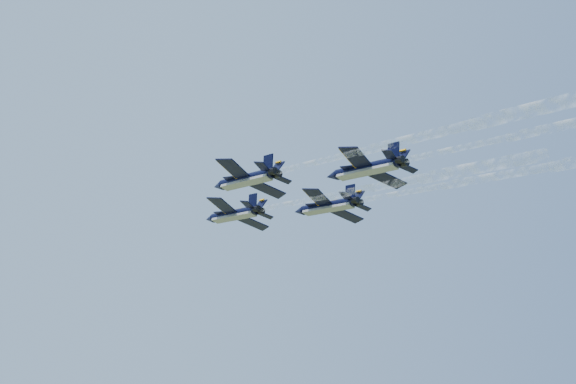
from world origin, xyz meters
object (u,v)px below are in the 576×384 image
object	(u,v)px
jet_right	(327,207)
jet_slot	(366,169)
jet_lead	(234,215)
jet_left	(246,180)

from	to	relation	value
jet_right	jet_slot	size ratio (longest dim) A/B	1.00
jet_right	jet_lead	bearing A→B (deg)	123.31
jet_lead	jet_slot	size ratio (longest dim) A/B	1.00
jet_left	jet_slot	world-z (taller)	same
jet_lead	jet_slot	world-z (taller)	same
jet_lead	jet_right	size ratio (longest dim) A/B	1.00
jet_lead	jet_left	distance (m)	16.38
jet_right	jet_left	bearing A→B (deg)	-175.46
jet_slot	jet_left	bearing A→B (deg)	124.62
jet_lead	jet_right	world-z (taller)	same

